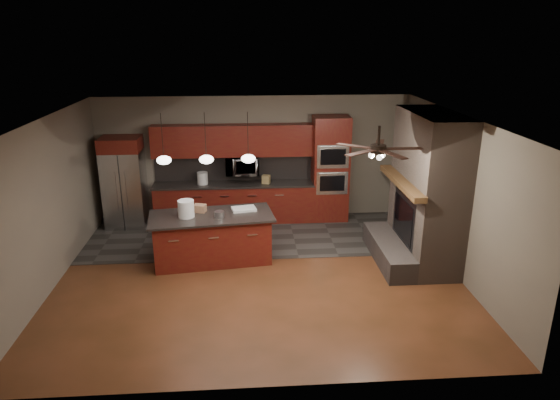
{
  "coord_description": "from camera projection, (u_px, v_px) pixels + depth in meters",
  "views": [
    {
      "loc": [
        -0.21,
        -8.05,
        4.14
      ],
      "look_at": [
        0.41,
        0.6,
        1.19
      ],
      "focal_mm": 32.0,
      "sensor_mm": 36.0,
      "label": 1
    }
  ],
  "objects": [
    {
      "name": "back_cabinetry",
      "position": [
        234.0,
        183.0,
        11.22
      ],
      "size": [
        3.59,
        0.64,
        2.2
      ],
      "color": "#5F2111",
      "rests_on": "ground"
    },
    {
      "name": "pendant_right",
      "position": [
        248.0,
        158.0,
        8.96
      ],
      "size": [
        0.26,
        0.26,
        0.92
      ],
      "color": "black",
      "rests_on": "ceiling"
    },
    {
      "name": "slate_tile_patch",
      "position": [
        257.0,
        235.0,
        10.64
      ],
      "size": [
        7.0,
        2.4,
        0.01
      ],
      "primitive_type": "cube",
      "color": "#393733",
      "rests_on": "ground"
    },
    {
      "name": "right_wall",
      "position": [
        458.0,
        196.0,
        8.73
      ],
      "size": [
        0.02,
        6.0,
        2.8
      ],
      "primitive_type": "cube",
      "color": "#645B50",
      "rests_on": "ground"
    },
    {
      "name": "paint_can",
      "position": [
        219.0,
        214.0,
        9.05
      ],
      "size": [
        0.21,
        0.21,
        0.12
      ],
      "primitive_type": "cylinder",
      "rotation": [
        0.0,
        0.0,
        0.23
      ],
      "color": "#A9A9AE",
      "rests_on": "kitchen_island"
    },
    {
      "name": "paint_tray",
      "position": [
        244.0,
        209.0,
        9.44
      ],
      "size": [
        0.49,
        0.39,
        0.04
      ],
      "primitive_type": "cube",
      "rotation": [
        0.0,
        0.0,
        0.2
      ],
      "color": "silver",
      "rests_on": "kitchen_island"
    },
    {
      "name": "pendant_left",
      "position": [
        164.0,
        160.0,
        8.86
      ],
      "size": [
        0.26,
        0.26,
        0.92
      ],
      "color": "black",
      "rests_on": "ceiling"
    },
    {
      "name": "microwave",
      "position": [
        242.0,
        165.0,
        11.11
      ],
      "size": [
        0.73,
        0.41,
        0.5
      ],
      "primitive_type": "imported",
      "color": "silver",
      "rests_on": "back_cabinetry"
    },
    {
      "name": "back_wall",
      "position": [
        254.0,
        158.0,
        11.33
      ],
      "size": [
        7.0,
        0.02,
        2.8
      ],
      "primitive_type": "cube",
      "color": "#645B50",
      "rests_on": "ground"
    },
    {
      "name": "oven_tower",
      "position": [
        330.0,
        169.0,
        11.22
      ],
      "size": [
        0.8,
        0.63,
        2.38
      ],
      "color": "#5F2111",
      "rests_on": "ground"
    },
    {
      "name": "counter_bucket",
      "position": [
        202.0,
        178.0,
        11.08
      ],
      "size": [
        0.24,
        0.24,
        0.27
      ],
      "primitive_type": "cylinder",
      "rotation": [
        0.0,
        0.0,
        0.03
      ],
      "color": "silver",
      "rests_on": "back_cabinetry"
    },
    {
      "name": "ground",
      "position": [
        259.0,
        274.0,
        8.94
      ],
      "size": [
        7.0,
        7.0,
        0.0
      ],
      "primitive_type": "plane",
      "color": "brown",
      "rests_on": "ground"
    },
    {
      "name": "white_bucket",
      "position": [
        186.0,
        209.0,
        9.05
      ],
      "size": [
        0.3,
        0.3,
        0.32
      ],
      "primitive_type": "cylinder",
      "rotation": [
        0.0,
        0.0,
        0.04
      ],
      "color": "white",
      "rests_on": "kitchen_island"
    },
    {
      "name": "left_wall",
      "position": [
        47.0,
        205.0,
        8.26
      ],
      "size": [
        0.02,
        6.0,
        2.8
      ],
      "primitive_type": "cube",
      "color": "#645B50",
      "rests_on": "ground"
    },
    {
      "name": "counter_box",
      "position": [
        266.0,
        179.0,
        11.14
      ],
      "size": [
        0.2,
        0.18,
        0.19
      ],
      "primitive_type": "cube",
      "rotation": [
        0.0,
        0.0,
        -0.32
      ],
      "color": "#947C4C",
      "rests_on": "back_cabinetry"
    },
    {
      "name": "ceiling_fan",
      "position": [
        378.0,
        148.0,
        7.52
      ],
      "size": [
        1.27,
        1.33,
        0.41
      ],
      "color": "black",
      "rests_on": "ceiling"
    },
    {
      "name": "cardboard_box",
      "position": [
        200.0,
        208.0,
        9.34
      ],
      "size": [
        0.26,
        0.22,
        0.14
      ],
      "primitive_type": "cube",
      "rotation": [
        0.0,
        0.0,
        -0.28
      ],
      "color": "#9C6E50",
      "rests_on": "kitchen_island"
    },
    {
      "name": "kitchen_island",
      "position": [
        212.0,
        238.0,
        9.34
      ],
      "size": [
        2.37,
        1.3,
        0.92
      ],
      "rotation": [
        0.0,
        0.0,
        0.13
      ],
      "color": "#5F2111",
      "rests_on": "ground"
    },
    {
      "name": "fireplace_column",
      "position": [
        424.0,
        195.0,
        9.11
      ],
      "size": [
        1.3,
        2.1,
        2.8
      ],
      "color": "brown",
      "rests_on": "ground"
    },
    {
      "name": "ceiling",
      "position": [
        257.0,
        118.0,
        8.04
      ],
      "size": [
        7.0,
        6.0,
        0.02
      ],
      "primitive_type": "cube",
      "color": "white",
      "rests_on": "back_wall"
    },
    {
      "name": "refrigerator",
      "position": [
        124.0,
        182.0,
        10.9
      ],
      "size": [
        0.85,
        0.75,
        2.0
      ],
      "color": "silver",
      "rests_on": "ground"
    },
    {
      "name": "pendant_center",
      "position": [
        206.0,
        159.0,
        8.91
      ],
      "size": [
        0.26,
        0.26,
        0.92
      ],
      "color": "black",
      "rests_on": "ceiling"
    }
  ]
}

